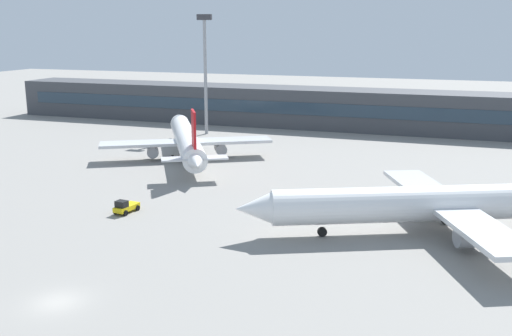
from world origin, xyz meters
TOP-DOWN VIEW (x-y plane):
  - ground_plane at (0.00, 40.00)m, footprint 400.00×400.00m
  - terminal_building at (0.00, 96.01)m, footprint 155.63×12.13m
  - airplane_near at (29.53, 28.55)m, footprint 42.92×30.93m
  - airplane_mid at (-14.54, 55.78)m, footprint 28.43×39.07m
  - baggage_tug_yellow at (-7.62, 23.53)m, footprint 2.20×3.77m
  - floodlight_tower_west at (-20.79, 78.98)m, footprint 3.20×0.80m

SIDE VIEW (x-z plane):
  - ground_plane at x=0.00m, z-range 0.00..0.00m
  - baggage_tug_yellow at x=-7.62m, z-range -0.08..1.67m
  - airplane_mid at x=-14.54m, z-range -2.09..8.62m
  - airplane_near at x=29.53m, z-range -2.20..9.09m
  - terminal_building at x=0.00m, z-range 0.00..9.00m
  - floodlight_tower_west at x=-20.79m, z-range 2.01..27.48m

